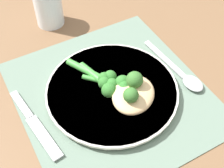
{
  "coord_description": "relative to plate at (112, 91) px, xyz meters",
  "views": [
    {
      "loc": [
        -0.34,
        0.19,
        0.49
      ],
      "look_at": [
        0.0,
        0.0,
        0.03
      ],
      "focal_mm": 50.0,
      "sensor_mm": 36.0,
      "label": 1
    }
  ],
  "objects": [
    {
      "name": "chicken_fillet",
      "position": [
        -0.04,
        -0.02,
        0.02
      ],
      "size": [
        0.12,
        0.12,
        0.03
      ],
      "rotation": [
        0.0,
        0.0,
        5.4
      ],
      "color": "tan",
      "rests_on": "plate"
    },
    {
      "name": "ground_plane",
      "position": [
        0.0,
        0.0,
        -0.01
      ],
      "size": [
        3.0,
        3.0,
        0.0
      ],
      "primitive_type": "plane",
      "color": "brown"
    },
    {
      "name": "broccoli_stalk_left",
      "position": [
        0.03,
        0.01,
        0.02
      ],
      "size": [
        0.11,
        0.07,
        0.03
      ],
      "rotation": [
        0.0,
        0.0,
        8.32
      ],
      "color": "#3D8E38",
      "rests_on": "plate"
    },
    {
      "name": "broccoli_stalk_right",
      "position": [
        -0.01,
        -0.02,
        0.02
      ],
      "size": [
        0.09,
        0.08,
        0.03
      ],
      "rotation": [
        0.0,
        0.0,
        8.61
      ],
      "color": "#3D8E38",
      "rests_on": "plate"
    },
    {
      "name": "plate",
      "position": [
        0.0,
        0.0,
        0.0
      ],
      "size": [
        0.26,
        0.26,
        0.01
      ],
      "color": "silver",
      "rests_on": "placemat"
    },
    {
      "name": "water_glass",
      "position": [
        0.28,
        0.02,
        0.03
      ],
      "size": [
        0.07,
        0.07,
        0.09
      ],
      "color": "silver",
      "rests_on": "ground_plane"
    },
    {
      "name": "knife",
      "position": [
        0.01,
        0.16,
        -0.01
      ],
      "size": [
        0.18,
        0.04,
        0.01
      ],
      "rotation": [
        0.0,
        0.0,
        1.71
      ],
      "color": "silver",
      "rests_on": "placemat"
    },
    {
      "name": "spoon",
      "position": [
        -0.04,
        -0.15,
        -0.0
      ],
      "size": [
        0.18,
        0.04,
        0.01
      ],
      "rotation": [
        0.0,
        0.0,
        1.65
      ],
      "color": "silver",
      "rests_on": "placemat"
    },
    {
      "name": "placemat",
      "position": [
        0.0,
        0.0,
        -0.01
      ],
      "size": [
        0.38,
        0.36,
        0.0
      ],
      "color": "slate",
      "rests_on": "ground_plane"
    },
    {
      "name": "pesto_dollop_primary",
      "position": [
        -0.06,
        -0.01,
        0.04
      ],
      "size": [
        0.03,
        0.03,
        0.03
      ],
      "color": "#336628",
      "rests_on": "chicken_fillet"
    },
    {
      "name": "pesto_dollop_secondary",
      "position": [
        -0.03,
        -0.03,
        0.04
      ],
      "size": [
        0.03,
        0.03,
        0.03
      ],
      "color": "#336628",
      "rests_on": "chicken_fillet"
    },
    {
      "name": "broccoli_stalk_front",
      "position": [
        0.01,
        0.01,
        0.02
      ],
      "size": [
        0.11,
        0.04,
        0.03
      ],
      "rotation": [
        0.0,
        0.0,
        8.13
      ],
      "color": "#3D8E38",
      "rests_on": "plate"
    }
  ]
}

